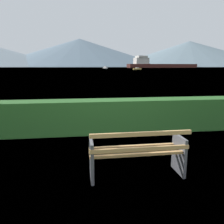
{
  "coord_description": "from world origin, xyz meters",
  "views": [
    {
      "loc": [
        -0.92,
        -3.61,
        1.87
      ],
      "look_at": [
        0.0,
        3.04,
        0.51
      ],
      "focal_mm": 36.65,
      "sensor_mm": 36.0,
      "label": 1
    }
  ],
  "objects_px": {
    "park_bench": "(137,153)",
    "sailboat_mid": "(105,68)",
    "cargo_ship_large": "(157,64)",
    "fishing_boat_near": "(137,69)"
  },
  "relations": [
    {
      "from": "fishing_boat_near",
      "to": "sailboat_mid",
      "type": "bearing_deg",
      "value": 103.09
    },
    {
      "from": "cargo_ship_large",
      "to": "fishing_boat_near",
      "type": "height_order",
      "value": "cargo_ship_large"
    },
    {
      "from": "cargo_ship_large",
      "to": "sailboat_mid",
      "type": "xyz_separation_m",
      "value": [
        -66.37,
        -73.33,
        -2.91
      ]
    },
    {
      "from": "park_bench",
      "to": "fishing_boat_near",
      "type": "bearing_deg",
      "value": 75.92
    },
    {
      "from": "park_bench",
      "to": "fishing_boat_near",
      "type": "relative_size",
      "value": 0.33
    },
    {
      "from": "cargo_ship_large",
      "to": "fishing_boat_near",
      "type": "relative_size",
      "value": 16.55
    },
    {
      "from": "park_bench",
      "to": "cargo_ship_large",
      "type": "distance_m",
      "value": 260.14
    },
    {
      "from": "park_bench",
      "to": "sailboat_mid",
      "type": "relative_size",
      "value": 0.36
    },
    {
      "from": "sailboat_mid",
      "to": "fishing_boat_near",
      "type": "bearing_deg",
      "value": -76.91
    },
    {
      "from": "park_bench",
      "to": "sailboat_mid",
      "type": "distance_m",
      "value": 173.58
    }
  ]
}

